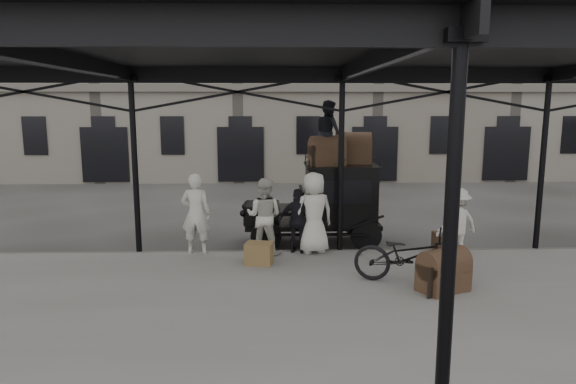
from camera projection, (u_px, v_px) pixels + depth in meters
name	position (u px, v px, depth m)	size (l,w,h in m)	color
ground	(351.00, 283.00, 10.95)	(120.00, 120.00, 0.00)	#383533
platform	(369.00, 318.00, 8.96)	(28.00, 8.00, 0.15)	slate
canopy	(373.00, 53.00, 8.47)	(22.50, 9.00, 4.74)	black
building_frontage	(304.00, 43.00, 27.49)	(64.00, 8.00, 14.00)	slate
taxi	(328.00, 200.00, 13.84)	(3.65, 1.55, 2.18)	black
porter_left	(196.00, 214.00, 12.42)	(0.72, 0.48, 1.99)	beige
porter_midleft	(264.00, 216.00, 12.47)	(0.90, 0.70, 1.86)	beige
porter_centre	(314.00, 213.00, 12.51)	(0.98, 0.64, 2.00)	beige
porter_official	(298.00, 221.00, 12.53)	(0.94, 0.39, 1.60)	black
porter_right	(457.00, 223.00, 12.21)	(1.07, 0.62, 1.66)	beige
bicycle	(409.00, 256.00, 10.37)	(0.77, 2.21, 1.16)	black
porter_roof	(329.00, 133.00, 13.43)	(0.82, 0.64, 1.69)	black
steamer_trunk_roof_near	(327.00, 153.00, 13.37)	(0.88, 0.54, 0.65)	#4D3424
steamer_trunk_roof_far	(353.00, 150.00, 13.83)	(0.95, 0.58, 0.70)	#4D3424
steamer_trunk_platform	(444.00, 273.00, 10.03)	(0.97, 0.59, 0.71)	#4D3424
wicker_hamper	(259.00, 253.00, 11.71)	(0.60, 0.45, 0.50)	brown
suitcase_upright	(439.00, 242.00, 12.73)	(0.15, 0.60, 0.45)	#4D3424
suitcase_flat	(456.00, 283.00, 9.93)	(0.60, 0.15, 0.40)	#4D3424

